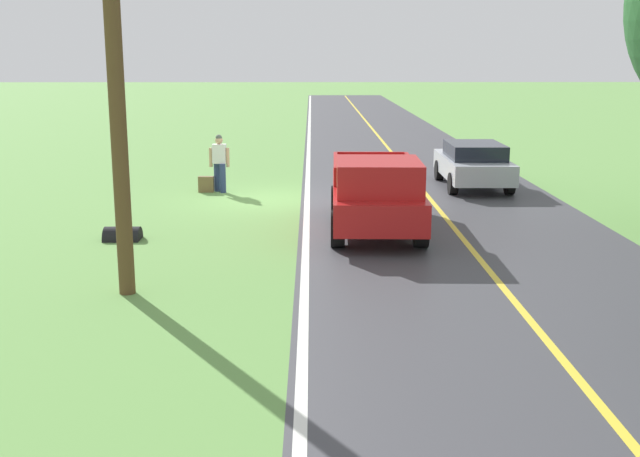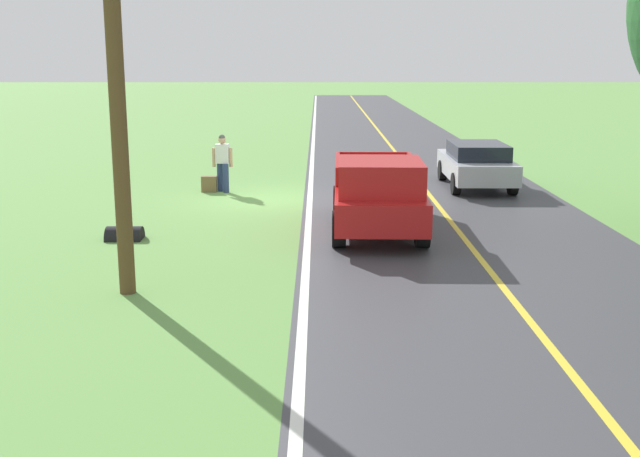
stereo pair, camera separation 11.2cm
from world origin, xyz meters
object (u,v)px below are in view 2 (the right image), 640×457
object	(u,v)px
pickup_truck_passing	(378,192)
sedan_near_oncoming	(477,164)
utility_pole_roadside	(115,52)
suitcase_carried	(209,184)
hitchhiker_walking	(223,160)

from	to	relation	value
pickup_truck_passing	sedan_near_oncoming	world-z (taller)	pickup_truck_passing
pickup_truck_passing	sedan_near_oncoming	size ratio (longest dim) A/B	1.23
pickup_truck_passing	utility_pole_roadside	distance (m)	7.41
pickup_truck_passing	sedan_near_oncoming	distance (m)	7.37
sedan_near_oncoming	suitcase_carried	bearing A→B (deg)	5.76
suitcase_carried	pickup_truck_passing	size ratio (longest dim) A/B	0.09
sedan_near_oncoming	utility_pole_roadside	world-z (taller)	utility_pole_roadside
suitcase_carried	pickup_truck_passing	xyz separation A→B (m)	(-4.72, 5.60, 0.73)
pickup_truck_passing	utility_pole_roadside	xyz separation A→B (m)	(4.74, 4.74, 3.16)
suitcase_carried	sedan_near_oncoming	world-z (taller)	sedan_near_oncoming
suitcase_carried	sedan_near_oncoming	bearing A→B (deg)	98.43
hitchhiker_walking	suitcase_carried	size ratio (longest dim) A/B	3.64
suitcase_carried	utility_pole_roadside	size ratio (longest dim) A/B	0.06
suitcase_carried	pickup_truck_passing	distance (m)	7.36
hitchhiker_walking	utility_pole_roadside	world-z (taller)	utility_pole_roadside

